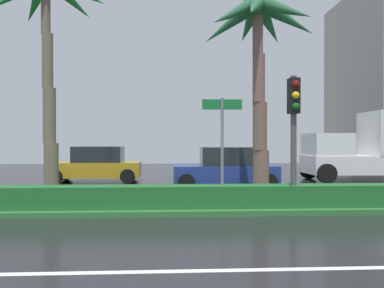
{
  "coord_description": "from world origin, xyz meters",
  "views": [
    {
      "loc": [
        0.03,
        -3.6,
        1.94
      ],
      "look_at": [
        0.88,
        12.69,
        1.85
      ],
      "focal_mm": 35.07,
      "sensor_mm": 36.0,
      "label": 1
    }
  ],
  "objects_px": {
    "palm_tree_centre_left": "(47,9)",
    "box_truck_lead": "(371,150)",
    "street_name_sign": "(222,137)",
    "car_in_traffic_second": "(96,165)",
    "palm_tree_centre": "(258,33)",
    "traffic_signal_median_right": "(294,117)",
    "car_in_traffic_third": "(226,168)"
  },
  "relations": [
    {
      "from": "palm_tree_centre_left",
      "to": "box_truck_lead",
      "type": "bearing_deg",
      "value": 23.45
    },
    {
      "from": "street_name_sign",
      "to": "box_truck_lead",
      "type": "xyz_separation_m",
      "value": [
        8.61,
        8.08,
        -0.53
      ]
    },
    {
      "from": "palm_tree_centre_left",
      "to": "car_in_traffic_second",
      "type": "bearing_deg",
      "value": 86.84
    },
    {
      "from": "car_in_traffic_second",
      "to": "box_truck_lead",
      "type": "distance_m",
      "value": 13.68
    },
    {
      "from": "street_name_sign",
      "to": "box_truck_lead",
      "type": "distance_m",
      "value": 11.82
    },
    {
      "from": "palm_tree_centre",
      "to": "street_name_sign",
      "type": "height_order",
      "value": "palm_tree_centre"
    },
    {
      "from": "palm_tree_centre_left",
      "to": "traffic_signal_median_right",
      "type": "distance_m",
      "value": 8.44
    },
    {
      "from": "palm_tree_centre",
      "to": "box_truck_lead",
      "type": "height_order",
      "value": "palm_tree_centre"
    },
    {
      "from": "street_name_sign",
      "to": "car_in_traffic_third",
      "type": "bearing_deg",
      "value": 80.75
    },
    {
      "from": "palm_tree_centre",
      "to": "street_name_sign",
      "type": "bearing_deg",
      "value": -131.37
    },
    {
      "from": "palm_tree_centre_left",
      "to": "box_truck_lead",
      "type": "xyz_separation_m",
      "value": [
        13.99,
        6.07,
        -4.65
      ]
    },
    {
      "from": "street_name_sign",
      "to": "box_truck_lead",
      "type": "height_order",
      "value": "box_truck_lead"
    },
    {
      "from": "box_truck_lead",
      "to": "car_in_traffic_second",
      "type": "bearing_deg",
      "value": -0.15
    },
    {
      "from": "palm_tree_centre",
      "to": "car_in_traffic_second",
      "type": "bearing_deg",
      "value": 134.34
    },
    {
      "from": "palm_tree_centre",
      "to": "traffic_signal_median_right",
      "type": "xyz_separation_m",
      "value": [
        0.56,
        -1.77,
        -2.77
      ]
    },
    {
      "from": "palm_tree_centre_left",
      "to": "palm_tree_centre",
      "type": "xyz_separation_m",
      "value": [
        6.75,
        -0.46,
        -0.8
      ]
    },
    {
      "from": "car_in_traffic_second",
      "to": "traffic_signal_median_right",
      "type": "bearing_deg",
      "value": 129.95
    },
    {
      "from": "traffic_signal_median_right",
      "to": "street_name_sign",
      "type": "height_order",
      "value": "traffic_signal_median_right"
    },
    {
      "from": "traffic_signal_median_right",
      "to": "street_name_sign",
      "type": "bearing_deg",
      "value": 173.53
    },
    {
      "from": "street_name_sign",
      "to": "box_truck_lead",
      "type": "bearing_deg",
      "value": 43.17
    },
    {
      "from": "car_in_traffic_third",
      "to": "car_in_traffic_second",
      "type": "bearing_deg",
      "value": -24.69
    },
    {
      "from": "street_name_sign",
      "to": "box_truck_lead",
      "type": "relative_size",
      "value": 0.47
    },
    {
      "from": "palm_tree_centre_left",
      "to": "palm_tree_centre",
      "type": "height_order",
      "value": "palm_tree_centre_left"
    },
    {
      "from": "car_in_traffic_second",
      "to": "car_in_traffic_third",
      "type": "height_order",
      "value": "same"
    },
    {
      "from": "car_in_traffic_second",
      "to": "box_truck_lead",
      "type": "relative_size",
      "value": 0.67
    },
    {
      "from": "palm_tree_centre",
      "to": "car_in_traffic_second",
      "type": "xyz_separation_m",
      "value": [
        -6.41,
        6.56,
        -4.57
      ]
    },
    {
      "from": "car_in_traffic_third",
      "to": "box_truck_lead",
      "type": "height_order",
      "value": "box_truck_lead"
    },
    {
      "from": "street_name_sign",
      "to": "traffic_signal_median_right",
      "type": "bearing_deg",
      "value": -6.47
    },
    {
      "from": "street_name_sign",
      "to": "palm_tree_centre",
      "type": "bearing_deg",
      "value": 48.63
    },
    {
      "from": "palm_tree_centre_left",
      "to": "palm_tree_centre",
      "type": "bearing_deg",
      "value": -3.87
    },
    {
      "from": "traffic_signal_median_right",
      "to": "street_name_sign",
      "type": "xyz_separation_m",
      "value": [
        -1.93,
        0.22,
        -0.55
      ]
    },
    {
      "from": "traffic_signal_median_right",
      "to": "box_truck_lead",
      "type": "height_order",
      "value": "traffic_signal_median_right"
    }
  ]
}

